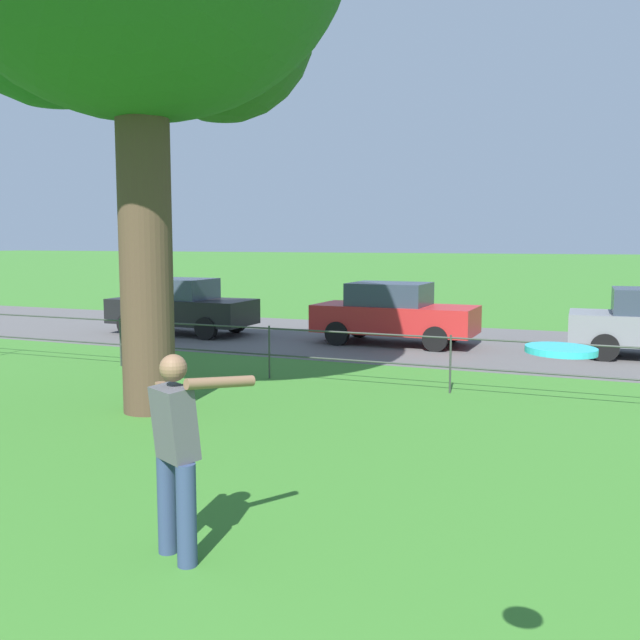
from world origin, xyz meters
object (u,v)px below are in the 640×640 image
at_px(frisbee, 561,350).
at_px(car_red_right, 394,313).
at_px(car_black_center, 181,306).
at_px(person_thrower, 177,449).

relative_size(frisbee, car_red_right, 0.08).
bearing_deg(car_red_right, frisbee, -71.15).
distance_m(frisbee, car_black_center, 17.57).
bearing_deg(person_thrower, car_red_right, 98.43).
relative_size(person_thrower, car_black_center, 0.42).
bearing_deg(person_thrower, frisbee, -31.31).
distance_m(person_thrower, car_red_right, 12.44).
height_order(frisbee, car_red_right, frisbee).
distance_m(person_thrower, frisbee, 3.73).
bearing_deg(car_black_center, frisbee, -51.70).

